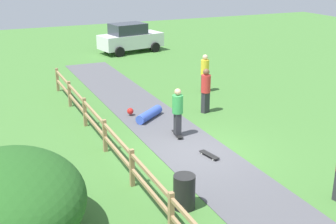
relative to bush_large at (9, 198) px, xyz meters
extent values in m
plane|color=#427533|center=(5.89, 2.40, -0.97)|extent=(60.00, 60.00, 0.00)
cube|color=#515156|center=(5.89, 2.40, -0.96)|extent=(2.40, 28.00, 0.02)
cube|color=#997A51|center=(3.29, -1.46, -0.42)|extent=(0.12, 0.12, 1.10)
cube|color=#997A51|center=(3.29, 1.11, -0.42)|extent=(0.12, 0.12, 1.10)
cube|color=#997A51|center=(3.29, 3.69, -0.42)|extent=(0.12, 0.12, 1.10)
cube|color=#997A51|center=(3.29, 6.26, -0.42)|extent=(0.12, 0.12, 1.10)
cube|color=#997A51|center=(3.29, 8.83, -0.42)|extent=(0.12, 0.12, 1.10)
cube|color=#997A51|center=(3.29, 11.40, -0.42)|extent=(0.12, 0.12, 1.10)
cube|color=#997A51|center=(3.29, 2.40, -0.47)|extent=(0.08, 18.00, 0.09)
cube|color=#997A51|center=(3.29, 2.40, -0.02)|extent=(0.08, 18.00, 0.09)
ellipsoid|color=#23561E|center=(0.00, 0.00, 0.00)|extent=(3.39, 4.06, 1.94)
cylinder|color=black|center=(4.09, -0.51, -0.52)|extent=(0.56, 0.56, 0.90)
cube|color=black|center=(6.00, 3.87, -0.88)|extent=(0.32, 0.82, 0.02)
cylinder|color=silver|center=(5.97, 4.16, -0.92)|extent=(0.04, 0.06, 0.06)
cylinder|color=silver|center=(6.11, 4.14, -0.92)|extent=(0.04, 0.06, 0.06)
cylinder|color=silver|center=(5.88, 3.61, -0.92)|extent=(0.04, 0.06, 0.06)
cylinder|color=silver|center=(6.03, 3.59, -0.92)|extent=(0.04, 0.06, 0.06)
cube|color=#2D2D33|center=(6.00, 3.87, -0.48)|extent=(0.25, 0.35, 0.78)
cylinder|color=green|center=(6.00, 3.87, 0.24)|extent=(0.43, 0.43, 0.65)
sphere|color=tan|center=(6.00, 3.87, 0.68)|extent=(0.23, 0.23, 0.23)
cylinder|color=blue|center=(5.76, 5.94, -0.77)|extent=(1.40, 1.22, 0.36)
sphere|color=red|center=(5.21, 6.62, -0.77)|extent=(0.26, 0.26, 0.26)
cube|color=black|center=(6.17, 1.88, -0.88)|extent=(0.34, 0.82, 0.02)
cylinder|color=silver|center=(6.29, 1.61, -0.92)|extent=(0.04, 0.06, 0.06)
cylinder|color=silver|center=(6.14, 1.59, -0.92)|extent=(0.04, 0.06, 0.06)
cylinder|color=silver|center=(6.19, 2.16, -0.92)|extent=(0.04, 0.06, 0.06)
cylinder|color=silver|center=(6.04, 2.14, -0.92)|extent=(0.04, 0.06, 0.06)
cube|color=#2D2D33|center=(9.57, 8.40, -0.55)|extent=(0.38, 0.34, 0.84)
cylinder|color=yellow|center=(9.57, 8.40, 0.22)|extent=(0.52, 0.52, 0.70)
sphere|color=beige|center=(9.57, 8.40, 0.69)|extent=(0.25, 0.25, 0.25)
cube|color=#2D2D33|center=(8.16, 5.76, -0.54)|extent=(0.37, 0.30, 0.86)
cylinder|color=red|center=(8.16, 5.76, 0.25)|extent=(0.49, 0.49, 0.72)
sphere|color=brown|center=(8.16, 5.76, 0.74)|extent=(0.26, 0.26, 0.26)
cube|color=silver|center=(9.60, 18.63, -0.20)|extent=(4.43, 2.41, 0.90)
cube|color=#2D333D|center=(9.40, 18.60, 0.60)|extent=(2.44, 1.92, 0.70)
cylinder|color=black|center=(10.77, 19.74, -0.65)|extent=(0.67, 0.35, 0.64)
cylinder|color=black|center=(11.08, 18.00, -0.65)|extent=(0.67, 0.35, 0.64)
cylinder|color=black|center=(8.11, 19.26, -0.65)|extent=(0.67, 0.35, 0.64)
cylinder|color=black|center=(8.42, 17.53, -0.65)|extent=(0.67, 0.35, 0.64)
camera|label=1|loc=(-0.40, -9.44, 5.07)|focal=47.93mm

